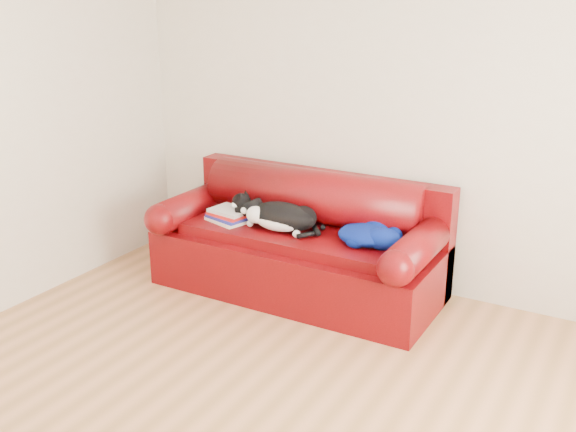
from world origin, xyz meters
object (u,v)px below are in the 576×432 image
blanket (369,234)px  sofa_base (298,261)px  book_stack (229,215)px  cat (281,217)px

blanket → sofa_base: bearing=178.4°
book_stack → sofa_base: bearing=12.6°
book_stack → blanket: size_ratio=0.73×
cat → blanket: (0.66, 0.08, -0.03)m
sofa_base → blanket: blanket is taller
sofa_base → cat: cat is taller
sofa_base → blanket: (0.57, -0.02, 0.33)m
cat → blanket: bearing=-6.4°
book_stack → blanket: (1.09, 0.10, 0.02)m
cat → sofa_base: bearing=33.7°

